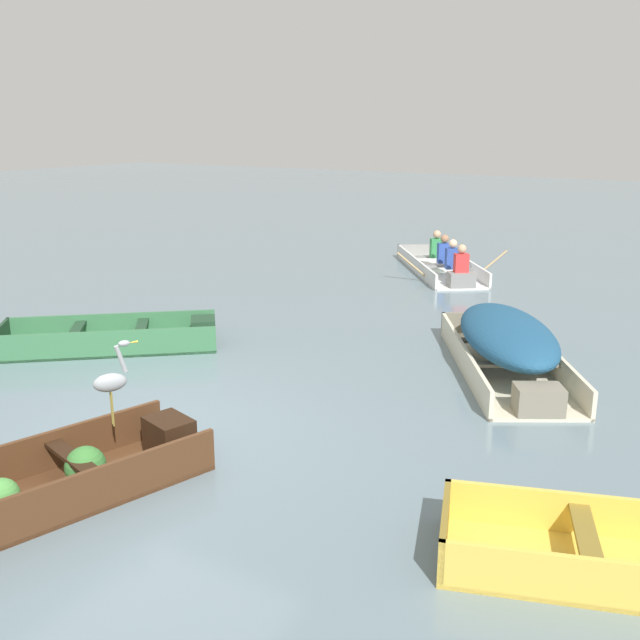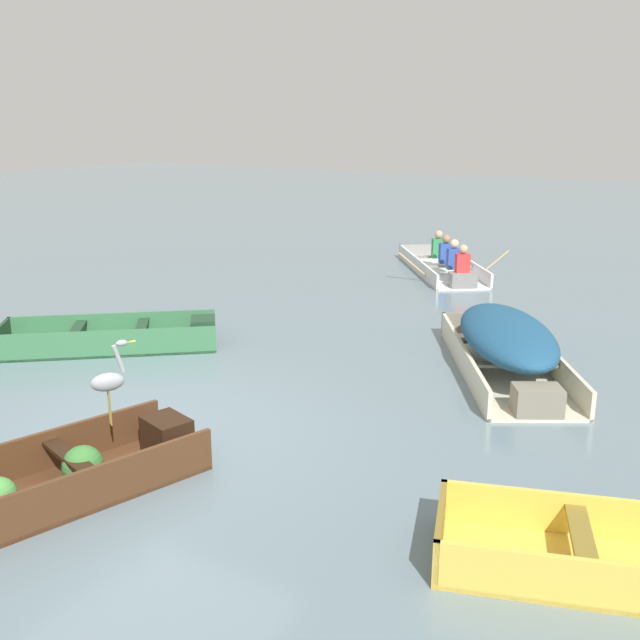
{
  "view_description": "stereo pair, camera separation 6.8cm",
  "coord_description": "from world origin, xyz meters",
  "px_view_note": "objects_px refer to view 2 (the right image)",
  "views": [
    {
      "loc": [
        5.28,
        -5.17,
        3.26
      ],
      "look_at": [
        -0.14,
        3.79,
        0.35
      ],
      "focal_mm": 40.0,
      "sensor_mm": 36.0,
      "label": 1
    },
    {
      "loc": [
        5.34,
        -5.14,
        3.26
      ],
      "look_at": [
        -0.14,
        3.79,
        0.35
      ],
      "focal_mm": 40.0,
      "sensor_mm": 36.0,
      "label": 2
    }
  ],
  "objects_px": {
    "dinghy_dark_varnish_foreground": "(29,489)",
    "heron_on_dinghy": "(109,379)",
    "skiff_green_mid_moored": "(120,338)",
    "rowboat_white_with_crew": "(444,265)",
    "skiff_cream_near_moored": "(507,341)"
  },
  "relations": [
    {
      "from": "dinghy_dark_varnish_foreground",
      "to": "heron_on_dinghy",
      "type": "distance_m",
      "value": 1.2
    },
    {
      "from": "dinghy_dark_varnish_foreground",
      "to": "skiff_green_mid_moored",
      "type": "bearing_deg",
      "value": 127.07
    },
    {
      "from": "dinghy_dark_varnish_foreground",
      "to": "rowboat_white_with_crew",
      "type": "xyz_separation_m",
      "value": [
        -0.66,
        11.22,
        0.04
      ]
    },
    {
      "from": "dinghy_dark_varnish_foreground",
      "to": "heron_on_dinghy",
      "type": "bearing_deg",
      "value": 88.27
    },
    {
      "from": "skiff_green_mid_moored",
      "to": "rowboat_white_with_crew",
      "type": "height_order",
      "value": "rowboat_white_with_crew"
    },
    {
      "from": "skiff_cream_near_moored",
      "to": "skiff_green_mid_moored",
      "type": "xyz_separation_m",
      "value": [
        -5.27,
        -1.94,
        -0.3
      ]
    },
    {
      "from": "skiff_green_mid_moored",
      "to": "skiff_cream_near_moored",
      "type": "bearing_deg",
      "value": 20.2
    },
    {
      "from": "skiff_cream_near_moored",
      "to": "rowboat_white_with_crew",
      "type": "distance_m",
      "value": 6.43
    },
    {
      "from": "heron_on_dinghy",
      "to": "skiff_cream_near_moored",
      "type": "bearing_deg",
      "value": 62.17
    },
    {
      "from": "skiff_cream_near_moored",
      "to": "heron_on_dinghy",
      "type": "bearing_deg",
      "value": -117.83
    },
    {
      "from": "dinghy_dark_varnish_foreground",
      "to": "rowboat_white_with_crew",
      "type": "bearing_deg",
      "value": 93.36
    },
    {
      "from": "skiff_cream_near_moored",
      "to": "skiff_green_mid_moored",
      "type": "bearing_deg",
      "value": -159.8
    },
    {
      "from": "skiff_cream_near_moored",
      "to": "skiff_green_mid_moored",
      "type": "height_order",
      "value": "skiff_cream_near_moored"
    },
    {
      "from": "skiff_green_mid_moored",
      "to": "rowboat_white_with_crew",
      "type": "xyz_separation_m",
      "value": [
        2.12,
        7.54,
        0.07
      ]
    },
    {
      "from": "dinghy_dark_varnish_foreground",
      "to": "skiff_green_mid_moored",
      "type": "height_order",
      "value": "dinghy_dark_varnish_foreground"
    }
  ]
}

